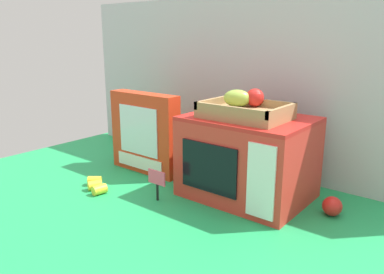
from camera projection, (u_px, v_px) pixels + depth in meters
name	position (u px, v px, depth m)	size (l,w,h in m)	color
ground_plane	(195.00, 187.00, 1.32)	(1.70, 1.70, 0.00)	#219E54
display_back_panel	(243.00, 85.00, 1.45)	(1.61, 0.03, 0.66)	#B7BABF
toy_microwave	(248.00, 157.00, 1.22)	(0.38, 0.30, 0.26)	red
food_groups_crate	(245.00, 109.00, 1.17)	(0.26, 0.19, 0.08)	#A37F51
cookie_set_box	(145.00, 133.00, 1.44)	(0.30, 0.07, 0.30)	red
price_sign	(157.00, 181.00, 1.19)	(0.07, 0.01, 0.10)	black
loose_toy_banana	(96.00, 185.00, 1.29)	(0.12, 0.09, 0.03)	yellow
loose_toy_apple	(332.00, 206.00, 1.10)	(0.06, 0.06, 0.06)	red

